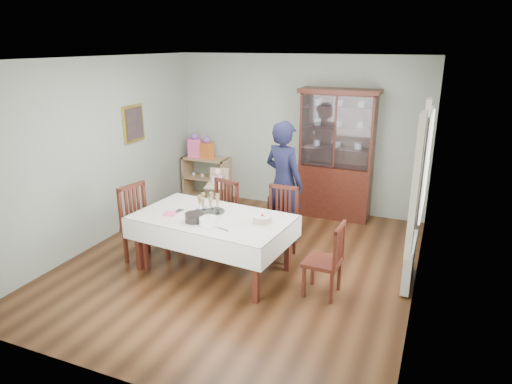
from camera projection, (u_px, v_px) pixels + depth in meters
The scene contains 25 objects.
floor at pixel (241, 263), 6.27m from camera, with size 5.00×5.00×0.00m, color #593319.
room_shell at pixel (256, 133), 6.20m from camera, with size 5.00×5.00×5.00m.
dining_table at pixel (213, 243), 5.95m from camera, with size 2.10×1.33×0.76m.
china_cabinet at pixel (337, 153), 7.62m from camera, with size 1.30×0.48×2.18m.
sideboard at pixel (207, 178), 8.78m from camera, with size 0.90×0.38×0.80m.
picture_frame at pixel (134, 124), 7.26m from camera, with size 0.04×0.48×0.58m, color gold.
window at pixel (426, 164), 5.24m from camera, with size 0.04×1.02×1.22m, color white.
curtain_left at pixel (416, 187), 4.75m from camera, with size 0.07×0.30×1.55m, color silver.
curtain_right at pixel (423, 160), 5.83m from camera, with size 0.07×0.30×1.55m, color silver.
radiator at pixel (409, 261), 5.65m from camera, with size 0.10×0.80×0.55m, color white.
chair_far_left at pixel (219, 229), 6.62m from camera, with size 0.55×0.55×1.00m.
chair_far_right at pixel (279, 237), 6.36m from camera, with size 0.45×0.45×0.99m.
chair_end_left at pixel (145, 240), 6.22m from camera, with size 0.57×0.57×1.07m.
chair_end_right at pixel (324, 273), 5.41m from camera, with size 0.43×0.43×0.91m.
woman at pixel (284, 183), 6.71m from camera, with size 0.67×0.44×1.83m, color black.
high_chair at pixel (219, 202), 7.52m from camera, with size 0.50×0.50×0.95m.
champagne_tray at pixel (209, 208), 5.94m from camera, with size 0.41×0.41×0.25m.
birthday_cake at pixel (262, 220), 5.60m from camera, with size 0.26×0.26×0.18m.
plate_stack_dark at pixel (194, 217), 5.65m from camera, with size 0.23×0.23×0.11m, color black.
plate_stack_white at pixel (208, 221), 5.55m from camera, with size 0.23×0.23×0.10m, color white.
napkin_stack at pixel (170, 214), 5.90m from camera, with size 0.15×0.15×0.02m, color #FF5D9A.
cutlery at pixel (176, 211), 6.02m from camera, with size 0.11×0.16×0.01m, color silver, non-canonical shape.
cake_knife at pixel (219, 228), 5.46m from camera, with size 0.29×0.03×0.01m, color silver.
gift_bag_pink at pixel (195, 146), 8.65m from camera, with size 0.29×0.23×0.47m.
gift_bag_orange at pixel (207, 148), 8.56m from camera, with size 0.25×0.19×0.41m.
Camera 1 is at (2.35, -5.14, 2.89)m, focal length 32.00 mm.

